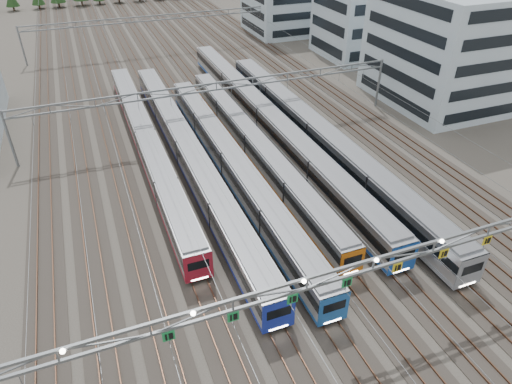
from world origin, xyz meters
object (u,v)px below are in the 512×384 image
object	(u,v)px
train_c	(232,163)
train_e	(266,118)
train_a	(146,141)
gantry_near	(374,267)
gantry_far	(156,22)
depot_bldg_south	(446,47)
depot_bldg_north	(293,1)
train_b	(188,152)
depot_bldg_mid	(356,24)
train_f	(316,134)
train_d	(254,144)
gantry_mid	(217,92)

from	to	relation	value
train_c	train_e	world-z (taller)	train_e
train_a	gantry_near	world-z (taller)	gantry_near
gantry_far	depot_bldg_south	xyz separation A→B (m)	(39.13, -46.42, 2.77)
train_a	depot_bldg_north	world-z (taller)	depot_bldg_north
train_b	depot_bldg_mid	distance (m)	58.07
train_b	train_e	bearing A→B (deg)	23.06
train_f	train_c	bearing A→B (deg)	-167.43
train_b	gantry_near	bearing A→B (deg)	-78.14
train_d	train_f	bearing A→B (deg)	-6.57
gantry_far	train_c	bearing A→B (deg)	-92.22
train_c	depot_bldg_south	xyz separation A→B (m)	(41.38, 11.62, 7.07)
train_d	depot_bldg_north	distance (m)	68.54
train_d	depot_bldg_south	size ratio (longest dim) A/B	2.32
train_a	train_c	xyz separation A→B (m)	(9.00, -9.97, 0.04)
gantry_mid	train_e	bearing A→B (deg)	-19.93
train_f	gantry_near	world-z (taller)	gantry_near
gantry_far	train_f	bearing A→B (deg)	-78.44
train_e	train_b	bearing A→B (deg)	-156.94
depot_bldg_south	depot_bldg_north	distance (m)	52.03
train_d	depot_bldg_mid	xyz separation A→B (m)	(37.43, 35.38, 4.75)
train_d	gantry_near	distance (m)	31.64
train_f	gantry_mid	bearing A→B (deg)	138.30
depot_bldg_mid	gantry_far	bearing A→B (deg)	154.87
train_f	depot_bldg_south	world-z (taller)	depot_bldg_south
gantry_near	depot_bldg_north	bearing A→B (deg)	68.36
train_b	gantry_near	world-z (taller)	gantry_near
train_b	gantry_mid	xyz separation A→B (m)	(6.75, 8.20, 4.24)
gantry_near	depot_bldg_south	size ratio (longest dim) A/B	2.56
train_f	gantry_near	distance (m)	32.50
train_a	train_b	size ratio (longest dim) A/B	0.91
train_a	train_e	xyz separation A→B (m)	(18.00, 0.61, 0.17)
train_a	gantry_near	size ratio (longest dim) A/B	0.96
train_a	train_f	bearing A→B (deg)	-17.19
train_f	train_b	bearing A→B (deg)	174.20
depot_bldg_south	depot_bldg_mid	distance (m)	27.92
train_a	train_c	size ratio (longest dim) A/B	1.04
gantry_far	train_d	bearing A→B (deg)	-87.61
train_c	depot_bldg_north	xyz separation A→B (m)	(38.15, 63.51, 5.29)
train_e	depot_bldg_north	distance (m)	60.64
gantry_mid	depot_bldg_south	world-z (taller)	depot_bldg_south
train_e	train_f	bearing A→B (deg)	-59.29
train_c	train_a	bearing A→B (deg)	132.07
train_a	depot_bldg_mid	size ratio (longest dim) A/B	3.39
train_d	gantry_far	world-z (taller)	gantry_far
gantry_near	gantry_mid	xyz separation A→B (m)	(0.05, 40.12, -0.70)
gantry_mid	depot_bldg_mid	distance (m)	47.65
depot_bldg_north	depot_bldg_mid	bearing A→B (deg)	-81.07
gantry_mid	depot_bldg_mid	world-z (taller)	depot_bldg_mid
gantry_far	depot_bldg_south	size ratio (longest dim) A/B	2.56
train_f	depot_bldg_north	size ratio (longest dim) A/B	2.71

